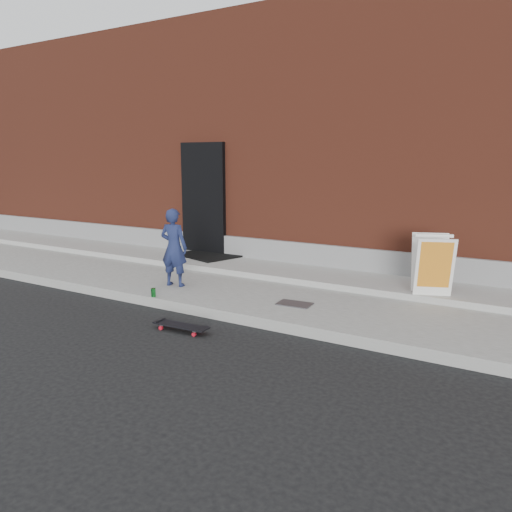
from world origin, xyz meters
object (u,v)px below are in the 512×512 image
Objects in this scene: skateboard at (181,326)px; soda_can at (153,293)px; child at (174,248)px; pizza_sign at (433,264)px.

soda_can reaches higher than skateboard.
pizza_sign is (3.79, 1.24, -0.09)m from child.
soda_can is (-3.63, -1.93, -0.48)m from pizza_sign.
child is at bearing 132.12° from skateboard.
skateboard is at bearing 122.95° from child.
soda_can is (0.16, -0.70, -0.57)m from child.
child is 3.99m from pizza_sign.
skateboard is 3.70m from pizza_sign.
skateboard is 1.26m from soda_can.
skateboard is at bearing -31.81° from soda_can.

